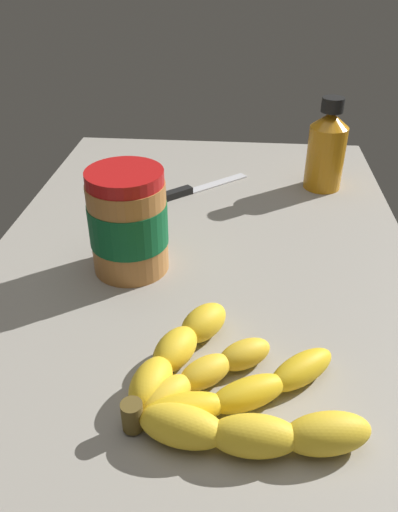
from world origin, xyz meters
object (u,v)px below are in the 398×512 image
Objects in this scene: honey_bottle at (326,148)px; banana_bunch at (221,389)px; butter_knife at (194,189)px; peanut_butter_jar at (128,222)px.

banana_bunch is at bearing -16.97° from honey_bottle.
honey_bottle is 23.55cm from butter_knife.
honey_bottle is 1.01× the size of butter_knife.
banana_bunch is 46.84cm from butter_knife.
honey_bottle is at bearing 99.62° from butter_knife.
banana_bunch is 52.63cm from honey_bottle.
peanut_butter_jar is at bearing -149.35° from banana_bunch.
peanut_butter_jar reaches higher than butter_knife.
honey_bottle is (-27.89, 28.42, 0.25)cm from peanut_butter_jar.
peanut_butter_jar is 0.89× the size of butter_knife.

